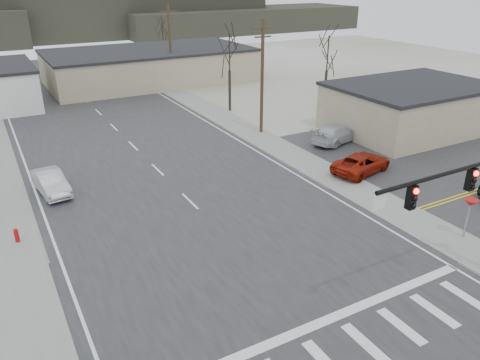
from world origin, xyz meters
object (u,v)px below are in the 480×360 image
object	(u,v)px
car_parked_red	(362,163)
car_parked_dark_b	(403,130)
fire_hydrant	(17,235)
sedan_crossing	(51,182)
car_far_b	(7,73)
car_parked_silver	(337,134)
car_far_a	(73,74)

from	to	relation	value
car_parked_red	car_parked_dark_b	size ratio (longest dim) A/B	1.13
fire_hydrant	car_parked_dark_b	xyz separation A→B (m)	(31.73, 2.36, 0.33)
fire_hydrant	sedan_crossing	bearing A→B (deg)	64.59
sedan_crossing	car_parked_dark_b	world-z (taller)	car_parked_dark_b
car_far_b	car_parked_silver	world-z (taller)	car_parked_silver
sedan_crossing	car_far_a	size ratio (longest dim) A/B	0.79
sedan_crossing	car_far_b	distance (m)	42.04
sedan_crossing	car_parked_dark_b	size ratio (longest dim) A/B	0.99
sedan_crossing	car_parked_dark_b	bearing A→B (deg)	-13.14
fire_hydrant	car_parked_red	xyz separation A→B (m)	(23.13, -1.71, 0.29)
sedan_crossing	car_parked_silver	world-z (taller)	car_parked_silver
car_far_b	car_parked_red	world-z (taller)	car_far_b
car_far_b	car_parked_dark_b	xyz separation A→B (m)	(28.29, -45.36, -0.02)
fire_hydrant	car_far_b	distance (m)	47.85
car_far_a	car_parked_dark_b	distance (m)	44.28
car_far_a	car_parked_red	distance (m)	44.91
car_parked_silver	car_far_b	bearing A→B (deg)	12.24
car_parked_red	car_parked_silver	bearing A→B (deg)	-37.99
fire_hydrant	car_parked_silver	size ratio (longest dim) A/B	0.16
car_parked_dark_b	sedan_crossing	bearing A→B (deg)	76.92
car_far_a	car_parked_silver	xyz separation A→B (m)	(14.76, -37.21, -0.06)
car_parked_red	fire_hydrant	bearing A→B (deg)	72.51
car_far_b	car_parked_red	xyz separation A→B (m)	(19.69, -49.43, -0.05)
fire_hydrant	car_parked_silver	xyz separation A→B (m)	(25.93, 4.38, 0.36)
fire_hydrant	car_far_a	distance (m)	43.06
car_far_a	car_parked_red	size ratio (longest dim) A/B	1.11
car_parked_red	car_parked_dark_b	distance (m)	9.51
sedan_crossing	car_far_a	bearing A→B (deg)	70.11
fire_hydrant	car_parked_silver	distance (m)	26.30
sedan_crossing	car_parked_red	distance (m)	21.73
sedan_crossing	car_far_a	world-z (taller)	car_far_a
sedan_crossing	car_parked_dark_b	xyz separation A→B (m)	(29.03, -3.32, -0.00)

